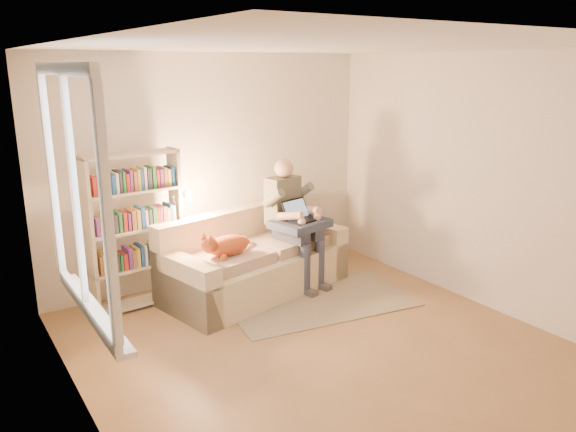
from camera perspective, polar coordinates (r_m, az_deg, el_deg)
floor at (r=5.12m, az=4.13°, el=-13.70°), size 4.50×4.50×0.00m
ceiling at (r=4.49m, az=4.78°, el=16.79°), size 4.00×4.50×0.02m
wall_left at (r=3.81m, az=-20.26°, el=-3.66°), size 0.02×4.50×2.60m
wall_right at (r=6.04m, az=19.69°, el=3.11°), size 0.02×4.50×2.60m
wall_back at (r=6.52m, az=-7.72°, el=4.69°), size 4.00×0.02×2.60m
window at (r=3.99m, az=-20.29°, el=-1.72°), size 0.12×1.52×1.69m
sofa at (r=6.29m, az=-3.55°, el=-4.81°), size 2.24×1.35×0.89m
person at (r=6.33m, az=0.36°, el=0.10°), size 0.50×0.69×1.45m
cat at (r=5.77m, az=-6.49°, el=-3.02°), size 0.68×0.35×0.26m
blanket at (r=6.25m, az=1.16°, el=-0.81°), size 0.67×0.59×0.09m
laptop at (r=6.23m, az=1.09°, el=0.09°), size 0.41×0.37×0.28m
bookshelf at (r=5.92m, az=-15.28°, el=-0.72°), size 1.10×0.33×1.64m
rug at (r=6.13m, az=3.02°, el=-8.55°), size 2.11×1.44×0.01m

